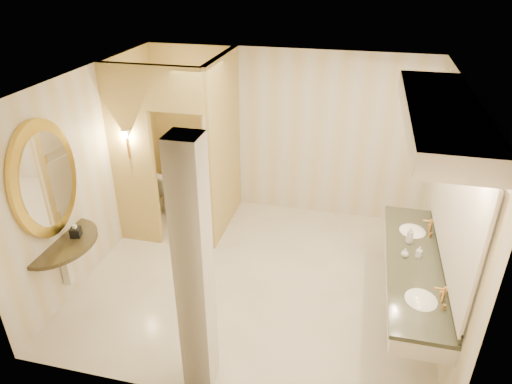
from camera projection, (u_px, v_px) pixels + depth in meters
floor at (256, 276)px, 6.27m from camera, size 4.50×4.50×0.00m
ceiling at (256, 81)px, 5.01m from camera, size 4.50×4.50×0.00m
wall_back at (284, 134)px, 7.36m from camera, size 4.50×0.02×2.70m
wall_front at (202, 294)px, 3.92m from camera, size 4.50×0.02×2.70m
wall_left at (93, 172)px, 6.10m from camera, size 0.02×4.00×2.70m
wall_right at (448, 211)px, 5.19m from camera, size 0.02×4.00×2.70m
toilet_closet at (198, 150)px, 6.69m from camera, size 1.50×1.55×2.70m
wall_sconce at (126, 136)px, 6.23m from camera, size 0.14×0.14×0.42m
vanity at (431, 203)px, 4.77m from camera, size 0.75×2.61×2.09m
console_shelf at (51, 207)px, 5.26m from camera, size 1.08×1.08×1.99m
pillar at (194, 273)px, 4.18m from camera, size 0.29×0.29×2.70m
tissue_box at (76, 232)px, 5.55m from camera, size 0.15×0.15×0.12m
toilet at (175, 189)px, 7.80m from camera, size 0.60×0.79×0.71m
soap_bottle_a at (419, 252)px, 5.17m from camera, size 0.08×0.08×0.13m
soap_bottle_b at (405, 253)px, 5.18m from camera, size 0.08×0.08×0.11m
soap_bottle_c at (410, 235)px, 5.41m from camera, size 0.11×0.11×0.22m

